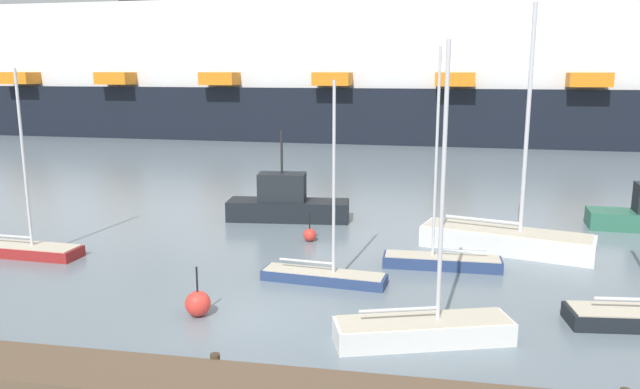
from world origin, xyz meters
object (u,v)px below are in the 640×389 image
object	(u,v)px
sailboat_1	(324,273)
sailboat_3	(506,238)
channel_buoy_1	(310,235)
sailboat_6	(24,247)
cruise_ship	(293,79)
sailboat_2	(424,327)
sailboat_0	(442,258)
fishing_boat_1	(287,203)
channel_buoy_0	(198,303)

from	to	relation	value
sailboat_1	sailboat_3	world-z (taller)	sailboat_3
sailboat_1	channel_buoy_1	world-z (taller)	sailboat_1
sailboat_6	cruise_ship	world-z (taller)	cruise_ship
sailboat_2	sailboat_3	world-z (taller)	sailboat_3
sailboat_0	channel_buoy_1	bearing A→B (deg)	-25.56
fishing_boat_1	sailboat_3	bearing A→B (deg)	154.91
channel_buoy_0	cruise_ship	distance (m)	52.55
channel_buoy_1	cruise_ship	distance (m)	44.46
fishing_boat_1	channel_buoy_0	distance (m)	12.29
sailboat_0	fishing_boat_1	xyz separation A→B (m)	(-7.50, 6.27, 0.44)
sailboat_1	cruise_ship	world-z (taller)	cruise_ship
sailboat_0	channel_buoy_0	world-z (taller)	sailboat_0
sailboat_3	cruise_ship	xyz separation A→B (m)	(-18.69, 42.81, 5.80)
fishing_boat_1	channel_buoy_1	world-z (taller)	fishing_boat_1
sailboat_2	channel_buoy_0	size ratio (longest dim) A/B	5.20
fishing_boat_1	channel_buoy_1	size ratio (longest dim) A/B	4.65
sailboat_0	fishing_boat_1	size ratio (longest dim) A/B	1.34
sailboat_6	fishing_boat_1	xyz separation A→B (m)	(8.97, 7.72, 0.49)
sailboat_2	sailboat_3	size ratio (longest dim) A/B	0.82
sailboat_1	fishing_boat_1	xyz separation A→B (m)	(-3.41, 8.65, 0.49)
sailboat_2	cruise_ship	world-z (taller)	cruise_ship
channel_buoy_1	channel_buoy_0	bearing A→B (deg)	-101.17
sailboat_0	sailboat_3	xyz separation A→B (m)	(2.62, 2.65, 0.16)
sailboat_6	fishing_boat_1	size ratio (longest dim) A/B	1.21
sailboat_1	fishing_boat_1	size ratio (longest dim) A/B	1.15
sailboat_2	sailboat_0	bearing A→B (deg)	67.34
sailboat_0	fishing_boat_1	distance (m)	9.78
fishing_boat_1	cruise_ship	world-z (taller)	cruise_ship
sailboat_0	sailboat_1	size ratio (longest dim) A/B	1.17
sailboat_0	sailboat_2	distance (m)	6.66
sailboat_6	cruise_ship	xyz separation A→B (m)	(0.39, 46.91, 6.01)
sailboat_1	sailboat_3	bearing A→B (deg)	43.13
sailboat_3	channel_buoy_1	distance (m)	8.23
sailboat_0	sailboat_3	distance (m)	3.73
sailboat_1	channel_buoy_1	bearing A→B (deg)	112.97
sailboat_1	cruise_ship	bearing A→B (deg)	110.29
sailboat_1	sailboat_3	xyz separation A→B (m)	(6.70, 5.03, 0.21)
channel_buoy_0	cruise_ship	xyz separation A→B (m)	(-8.75, 51.47, 5.96)
sailboat_3	sailboat_1	bearing A→B (deg)	-127.17
sailboat_1	sailboat_2	bearing A→B (deg)	-44.22
sailboat_2	channel_buoy_0	xyz separation A→B (m)	(-6.75, 0.62, -0.04)
sailboat_2	sailboat_1	bearing A→B (deg)	111.83
fishing_boat_1	cruise_ship	bearing A→B (deg)	-83.08
channel_buoy_1	cruise_ship	world-z (taller)	cruise_ship
sailboat_0	sailboat_1	world-z (taller)	sailboat_0
channel_buoy_1	fishing_boat_1	bearing A→B (deg)	117.73
sailboat_0	sailboat_6	world-z (taller)	sailboat_0
sailboat_6	fishing_boat_1	distance (m)	11.84
cruise_ship	fishing_boat_1	bearing A→B (deg)	-75.37
sailboat_2	sailboat_6	xyz separation A→B (m)	(-15.90, 5.19, -0.08)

